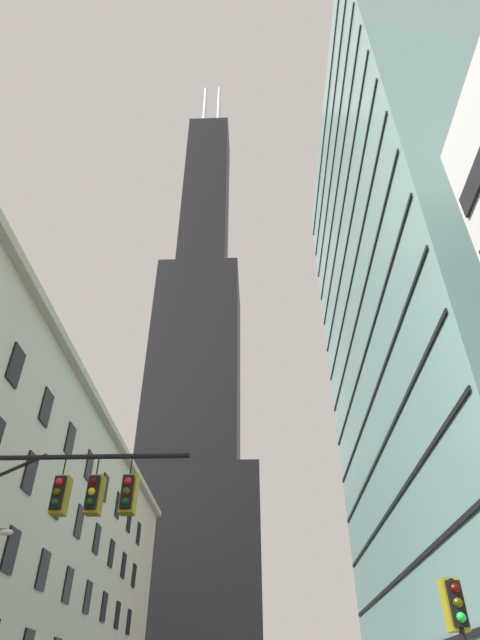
# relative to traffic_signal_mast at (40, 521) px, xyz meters

# --- Properties ---
(dark_skyscraper) EXTENTS (28.29, 28.29, 187.51)m
(dark_skyscraper) POSITION_rel_traffic_signal_mast_xyz_m (-8.01, 89.54, 47.32)
(dark_skyscraper) COLOR black
(dark_skyscraper) RESTS_ON ground
(glass_office_midrise) EXTENTS (19.86, 34.96, 59.25)m
(glass_office_midrise) POSITION_rel_traffic_signal_mast_xyz_m (24.50, 21.68, 24.01)
(glass_office_midrise) COLOR gray
(glass_office_midrise) RESTS_ON ground
(traffic_signal_mast) EXTENTS (7.13, 0.63, 7.47)m
(traffic_signal_mast) POSITION_rel_traffic_signal_mast_xyz_m (0.00, 0.00, 0.00)
(traffic_signal_mast) COLOR black
(traffic_signal_mast) RESTS_ON sidewalk_left
(traffic_light_near_right) EXTENTS (0.40, 0.63, 3.80)m
(traffic_light_near_right) POSITION_rel_traffic_signal_mast_xyz_m (10.16, -1.06, -2.41)
(traffic_light_near_right) COLOR black
(traffic_light_near_right) RESTS_ON sidewalk_right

